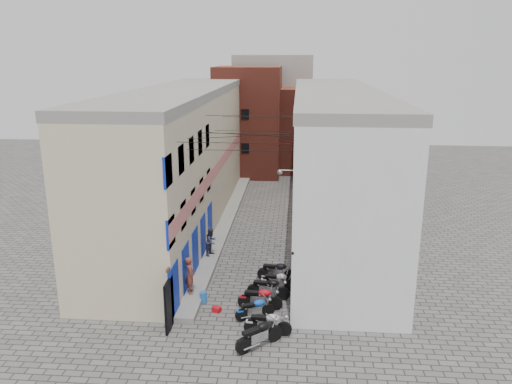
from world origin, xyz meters
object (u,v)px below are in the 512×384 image
(motorcycle_e, at_px, (268,287))
(red_crate, at_px, (217,309))
(water_jug_near, at_px, (203,297))
(person_a, at_px, (190,275))
(person_b, at_px, (211,242))
(motorcycle_d, at_px, (260,297))
(motorcycle_b, at_px, (268,322))
(water_jug_far, at_px, (203,298))
(motorcycle_c, at_px, (255,308))
(motorcycle_a, at_px, (259,333))
(motorcycle_f, at_px, (278,280))
(motorcycle_g, at_px, (277,270))

(motorcycle_e, xyz_separation_m, red_crate, (-2.23, -1.45, -0.48))
(motorcycle_e, height_order, water_jug_near, motorcycle_e)
(motorcycle_e, distance_m, water_jug_near, 3.07)
(person_a, distance_m, person_b, 4.64)
(motorcycle_d, relative_size, water_jug_near, 3.78)
(motorcycle_d, xyz_separation_m, water_jug_near, (-2.66, 0.35, -0.32))
(motorcycle_b, height_order, red_crate, motorcycle_b)
(motorcycle_e, relative_size, person_a, 1.14)
(water_jug_far, relative_size, red_crate, 1.33)
(red_crate, bearing_deg, motorcycle_c, -14.46)
(motorcycle_b, relative_size, red_crate, 5.49)
(motorcycle_a, bearing_deg, red_crate, 178.77)
(motorcycle_e, bearing_deg, motorcycle_a, 4.74)
(water_jug_far, bearing_deg, motorcycle_d, -7.30)
(red_crate, bearing_deg, motorcycle_d, 12.45)
(motorcycle_f, bearing_deg, motorcycle_a, -1.12)
(motorcycle_b, height_order, person_a, person_a)
(motorcycle_e, height_order, person_a, person_a)
(motorcycle_a, bearing_deg, person_a, -177.53)
(water_jug_far, bearing_deg, person_b, 95.42)
(person_a, relative_size, person_b, 1.15)
(motorcycle_f, distance_m, water_jug_near, 3.75)
(motorcycle_f, xyz_separation_m, person_a, (-4.06, -1.14, 0.63))
(motorcycle_b, xyz_separation_m, person_a, (-3.83, 2.94, 0.57))
(water_jug_near, bearing_deg, motorcycle_a, -49.99)
(person_a, height_order, person_b, person_a)
(motorcycle_c, distance_m, person_a, 3.68)
(person_b, xyz_separation_m, water_jug_near, (0.49, -5.11, -0.76))
(red_crate, bearing_deg, person_b, 101.85)
(person_b, bearing_deg, red_crate, -144.47)
(motorcycle_d, bearing_deg, person_a, -100.82)
(motorcycle_a, bearing_deg, person_b, 161.49)
(person_b, bearing_deg, water_jug_near, -150.89)
(motorcycle_f, relative_size, red_crate, 4.96)
(motorcycle_a, bearing_deg, motorcycle_b, 124.06)
(motorcycle_g, relative_size, red_crate, 5.51)
(motorcycle_d, height_order, motorcycle_f, motorcycle_d)
(motorcycle_c, relative_size, water_jug_near, 3.37)
(motorcycle_e, height_order, motorcycle_g, motorcycle_e)
(motorcycle_g, bearing_deg, motorcycle_d, -7.05)
(motorcycle_c, bearing_deg, water_jug_near, -141.61)
(red_crate, bearing_deg, motorcycle_a, -51.25)
(water_jug_near, height_order, red_crate, water_jug_near)
(motorcycle_c, distance_m, red_crate, 1.87)
(motorcycle_a, relative_size, motorcycle_c, 1.20)
(motorcycle_d, bearing_deg, motorcycle_f, 163.14)
(motorcycle_c, height_order, water_jug_far, motorcycle_c)
(water_jug_near, bearing_deg, motorcycle_c, -26.11)
(motorcycle_b, bearing_deg, person_b, -151.27)
(motorcycle_a, relative_size, motorcycle_f, 1.21)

